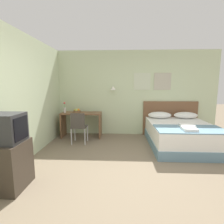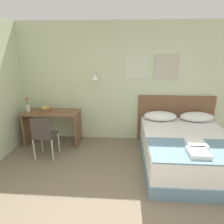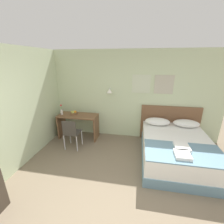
# 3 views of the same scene
# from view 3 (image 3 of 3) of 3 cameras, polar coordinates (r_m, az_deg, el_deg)

# --- Properties ---
(ground_plane) EXTENTS (24.00, 24.00, 0.00)m
(ground_plane) POSITION_cam_3_polar(r_m,az_deg,el_deg) (2.88, 0.04, -35.46)
(ground_plane) COLOR #756651
(wall_back) EXTENTS (5.37, 0.31, 2.65)m
(wall_back) POSITION_cam_3_polar(r_m,az_deg,el_deg) (4.57, 6.42, 6.17)
(wall_back) COLOR beige
(wall_back) RESTS_ON ground_plane
(bed) EXTENTS (1.57, 2.03, 0.59)m
(bed) POSITION_cam_3_polar(r_m,az_deg,el_deg) (4.04, 23.07, -13.09)
(bed) COLOR #66899E
(bed) RESTS_ON ground_plane
(headboard) EXTENTS (1.69, 0.06, 1.08)m
(headboard) POSITION_cam_3_polar(r_m,az_deg,el_deg) (4.84, 20.97, -4.11)
(headboard) COLOR brown
(headboard) RESTS_ON ground_plane
(pillow_left) EXTENTS (0.69, 0.39, 0.19)m
(pillow_left) POSITION_cam_3_polar(r_m,az_deg,el_deg) (4.47, 16.92, -3.47)
(pillow_left) COLOR white
(pillow_left) RESTS_ON bed
(pillow_right) EXTENTS (0.69, 0.39, 0.19)m
(pillow_right) POSITION_cam_3_polar(r_m,az_deg,el_deg) (4.64, 26.45, -3.91)
(pillow_right) COLOR white
(pillow_right) RESTS_ON bed
(throw_blanket) EXTENTS (1.53, 0.81, 0.02)m
(throw_blanket) POSITION_cam_3_polar(r_m,az_deg,el_deg) (3.40, 25.81, -13.78)
(throw_blanket) COLOR #66899E
(throw_blanket) RESTS_ON bed
(folded_towel_near_foot) EXTENTS (0.29, 0.33, 0.06)m
(folded_towel_near_foot) POSITION_cam_3_polar(r_m,az_deg,el_deg) (3.49, 25.06, -11.97)
(folded_towel_near_foot) COLOR white
(folded_towel_near_foot) RESTS_ON throw_blanket
(folded_towel_mid_bed) EXTENTS (0.29, 0.31, 0.06)m
(folded_towel_mid_bed) POSITION_cam_3_polar(r_m,az_deg,el_deg) (3.24, 25.25, -14.49)
(folded_towel_mid_bed) COLOR white
(folded_towel_mid_bed) RESTS_ON throw_blanket
(desk) EXTENTS (1.20, 0.54, 0.76)m
(desk) POSITION_cam_3_polar(r_m,az_deg,el_deg) (4.79, -12.72, -3.68)
(desk) COLOR brown
(desk) RESTS_ON ground_plane
(desk_chair) EXTENTS (0.40, 0.40, 0.86)m
(desk_chair) POSITION_cam_3_polar(r_m,az_deg,el_deg) (4.22, -15.30, -7.33)
(desk_chair) COLOR #3D3833
(desk_chair) RESTS_ON ground_plane
(fruit_bowl) EXTENTS (0.23, 0.23, 0.12)m
(fruit_bowl) POSITION_cam_3_polar(r_m,az_deg,el_deg) (4.80, -14.35, -0.28)
(fruit_bowl) COLOR brown
(fruit_bowl) RESTS_ON desk
(flower_vase) EXTENTS (0.07, 0.07, 0.32)m
(flower_vase) POSITION_cam_3_polar(r_m,az_deg,el_deg) (4.85, -18.65, 0.40)
(flower_vase) COLOR silver
(flower_vase) RESTS_ON desk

